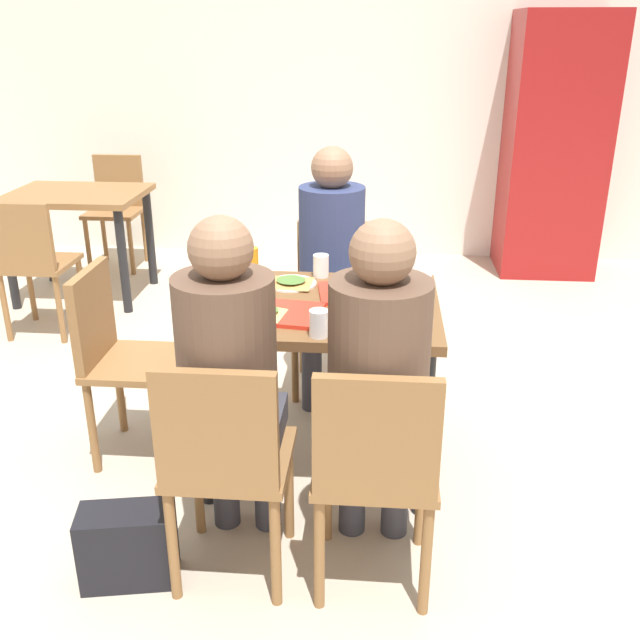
{
  "coord_description": "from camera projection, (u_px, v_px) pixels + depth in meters",
  "views": [
    {
      "loc": [
        0.23,
        -2.69,
        1.78
      ],
      "look_at": [
        0.0,
        0.0,
        0.67
      ],
      "focal_mm": 40.13,
      "sensor_mm": 36.0,
      "label": 1
    }
  ],
  "objects": [
    {
      "name": "soda_can",
      "position": [
        422.0,
        290.0,
        2.86
      ],
      "size": [
        0.07,
        0.07,
        0.12
      ],
      "primitive_type": "cylinder",
      "color": "#B7BCC6",
      "rests_on": "main_table"
    },
    {
      "name": "person_in_brown_jacket",
      "position": [
        378.0,
        374.0,
        2.29
      ],
      "size": [
        0.32,
        0.42,
        1.27
      ],
      "color": "#383842",
      "rests_on": "ground_plane"
    },
    {
      "name": "background_table",
      "position": [
        78.0,
        210.0,
        4.89
      ],
      "size": [
        0.9,
        0.7,
        0.74
      ],
      "color": "olive",
      "rests_on": "ground_plane"
    },
    {
      "name": "pizza_slice_b",
      "position": [
        370.0,
        289.0,
        2.97
      ],
      "size": [
        0.21,
        0.19,
        0.02
      ],
      "color": "#DBAD60",
      "rests_on": "tray_red_far"
    },
    {
      "name": "condiment_bottle",
      "position": [
        252.0,
        266.0,
        3.09
      ],
      "size": [
        0.06,
        0.06,
        0.16
      ],
      "primitive_type": "cylinder",
      "color": "orange",
      "rests_on": "main_table"
    },
    {
      "name": "person_in_red",
      "position": [
        230.0,
        369.0,
        2.32
      ],
      "size": [
        0.32,
        0.42,
        1.27
      ],
      "color": "#383842",
      "rests_on": "ground_plane"
    },
    {
      "name": "background_chair_far",
      "position": [
        117.0,
        202.0,
        5.61
      ],
      "size": [
        0.4,
        0.4,
        0.86
      ],
      "color": "olive",
      "rests_on": "ground_plane"
    },
    {
      "name": "person_far_side",
      "position": [
        331.0,
        255.0,
        3.48
      ],
      "size": [
        0.32,
        0.42,
        1.27
      ],
      "color": "#383842",
      "rests_on": "ground_plane"
    },
    {
      "name": "plastic_cup_c",
      "position": [
        229.0,
        284.0,
        2.96
      ],
      "size": [
        0.07,
        0.07,
        0.1
      ],
      "primitive_type": "cylinder",
      "color": "white",
      "rests_on": "main_table"
    },
    {
      "name": "main_table",
      "position": [
        320.0,
        329.0,
        2.94
      ],
      "size": [
        0.96,
        0.79,
        0.74
      ],
      "color": "brown",
      "rests_on": "ground_plane"
    },
    {
      "name": "ground_plane",
      "position": [
        320.0,
        461.0,
        3.18
      ],
      "size": [
        10.0,
        10.0,
        0.02
      ],
      "primitive_type": "cube",
      "color": "#B7A893"
    },
    {
      "name": "chair_near_left",
      "position": [
        225.0,
        457.0,
        2.29
      ],
      "size": [
        0.4,
        0.4,
        0.86
      ],
      "color": "olive",
      "rests_on": "ground_plane"
    },
    {
      "name": "plastic_cup_a",
      "position": [
        321.0,
        266.0,
        3.18
      ],
      "size": [
        0.07,
        0.07,
        0.1
      ],
      "primitive_type": "cylinder",
      "color": "white",
      "rests_on": "main_table"
    },
    {
      "name": "tray_red_near",
      "position": [
        274.0,
        312.0,
        2.78
      ],
      "size": [
        0.39,
        0.31,
        0.02
      ],
      "primitive_type": "cube",
      "rotation": [
        0.0,
        0.0,
        -0.14
      ],
      "color": "red",
      "rests_on": "main_table"
    },
    {
      "name": "paper_plate_near_edge",
      "position": [
        353.0,
        324.0,
        2.68
      ],
      "size": [
        0.22,
        0.22,
        0.01
      ],
      "primitive_type": "cylinder",
      "color": "white",
      "rests_on": "main_table"
    },
    {
      "name": "pizza_slice_d",
      "position": [
        355.0,
        322.0,
        2.67
      ],
      "size": [
        0.16,
        0.21,
        0.02
      ],
      "color": "#C68C47",
      "rests_on": "paper_plate_near_edge"
    },
    {
      "name": "pizza_slice_c",
      "position": [
        291.0,
        281.0,
        3.09
      ],
      "size": [
        0.26,
        0.26,
        0.02
      ],
      "color": "#C68C47",
      "rests_on": "paper_plate_center"
    },
    {
      "name": "plastic_cup_b",
      "position": [
        319.0,
        323.0,
        2.56
      ],
      "size": [
        0.07,
        0.07,
        0.1
      ],
      "primitive_type": "cylinder",
      "color": "white",
      "rests_on": "main_table"
    },
    {
      "name": "foil_bundle",
      "position": [
        219.0,
        290.0,
        2.89
      ],
      "size": [
        0.1,
        0.1,
        0.1
      ],
      "primitive_type": "sphere",
      "color": "silver",
      "rests_on": "main_table"
    },
    {
      "name": "background_chair_near",
      "position": [
        31.0,
        258.0,
        4.25
      ],
      "size": [
        0.4,
        0.4,
        0.86
      ],
      "color": "olive",
      "rests_on": "ground_plane"
    },
    {
      "name": "handbag",
      "position": [
        128.0,
        546.0,
        2.44
      ],
      "size": [
        0.34,
        0.22,
        0.28
      ],
      "primitive_type": "cube",
      "rotation": [
        0.0,
        0.0,
        0.19
      ],
      "color": "black",
      "rests_on": "ground_plane"
    },
    {
      "name": "paper_plate_center",
      "position": [
        291.0,
        283.0,
        3.1
      ],
      "size": [
        0.22,
        0.22,
        0.01
      ],
      "primitive_type": "cylinder",
      "color": "white",
      "rests_on": "main_table"
    },
    {
      "name": "back_wall",
      "position": [
        354.0,
        79.0,
        5.59
      ],
      "size": [
        10.0,
        0.1,
        2.8
      ],
      "primitive_type": "cube",
      "color": "silver",
      "rests_on": "ground_plane"
    },
    {
      "name": "chair_left_end",
      "position": [
        119.0,
        349.0,
        3.05
      ],
      "size": [
        0.4,
        0.4,
        0.86
      ],
      "color": "olive",
      "rests_on": "ground_plane"
    },
    {
      "name": "tray_red_far",
      "position": [
        362.0,
        292.0,
        2.99
      ],
      "size": [
        0.39,
        0.31,
        0.02
      ],
      "primitive_type": "cube",
      "rotation": [
        0.0,
        0.0,
        0.14
      ],
      "color": "red",
      "rests_on": "main_table"
    },
    {
      "name": "chair_far_side",
      "position": [
        333.0,
        293.0,
        3.7
      ],
      "size": [
        0.4,
        0.4,
        0.86
      ],
      "color": "olive",
      "rests_on": "ground_plane"
    },
    {
      "name": "drink_fridge",
      "position": [
        554.0,
        147.0,
        5.32
      ],
      "size": [
        0.7,
        0.6,
        1.9
      ],
      "primitive_type": "cube",
      "color": "maroon",
      "rests_on": "ground_plane"
    },
    {
      "name": "chair_near_right",
      "position": [
        375.0,
        464.0,
        2.25
      ],
      "size": [
        0.4,
        0.4,
        0.86
      ],
      "color": "olive",
      "rests_on": "ground_plane"
    },
    {
      "name": "pizza_slice_a",
      "position": [
        266.0,
        311.0,
        2.75
      ],
      "size": [
        0.19,
        0.21,
        0.02
      ],
      "color": "#DBAD60",
      "rests_on": "tray_red_near"
    }
  ]
}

